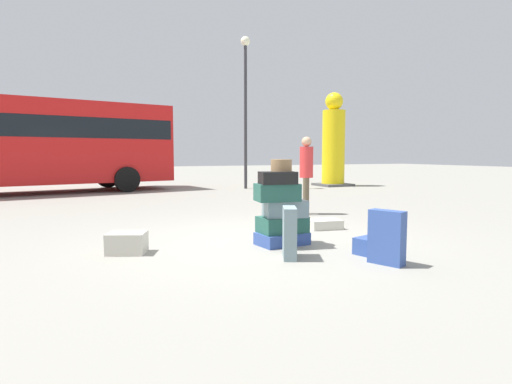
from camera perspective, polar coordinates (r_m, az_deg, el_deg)
The scene contains 11 objects.
ground_plane at distance 6.52m, azimuth 0.48°, elevation -6.81°, with size 80.00×80.00×0.00m, color gray.
suitcase_tower at distance 6.24m, azimuth 3.44°, elevation -2.46°, with size 0.84×0.62×1.27m.
suitcase_cream_white_trunk at distance 6.05m, azimuth -17.06°, elevation -6.59°, with size 0.50×0.39×0.29m, color beige.
suitcase_navy_foreground_near at distance 5.43m, azimuth 17.27°, elevation -5.88°, with size 0.17×0.43×0.67m, color #334F99.
suitcase_slate_left_side at distance 5.50m, azimuth 4.55°, elevation -5.52°, with size 0.16×0.43×0.67m, color gray.
suitcase_cream_behind_tower at distance 7.77m, azimuth 9.21°, elevation -4.30°, with size 0.57×0.44×0.17m, color beige.
suitcase_navy_foreground_far at distance 5.99m, azimuth 15.67°, elevation -6.96°, with size 0.52×0.33×0.23m, color #334F99.
person_bearded_onlooker at distance 9.49m, azimuth 6.83°, elevation 3.21°, with size 0.30×0.30×1.74m.
yellow_dummy_statue at distance 18.22m, azimuth 10.44°, elevation 6.30°, with size 1.34×1.34×3.92m.
parked_bus at distance 16.26m, azimuth -29.95°, elevation 6.18°, with size 10.59×4.37×3.15m.
lamp_post at distance 16.68m, azimuth -1.43°, elevation 13.69°, with size 0.36×0.36×5.82m.
Camera 1 is at (-2.62, -5.81, 1.35)m, focal length 29.56 mm.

